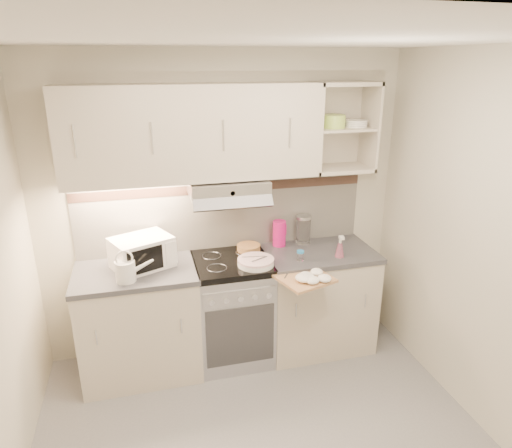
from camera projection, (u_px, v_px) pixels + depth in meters
name	position (u px, v px, depth m)	size (l,w,h in m)	color
room_shell	(254.00, 198.00, 2.73)	(3.04, 2.84, 2.52)	beige
base_cabinet_left	(140.00, 324.00, 3.62)	(0.90, 0.60, 0.86)	beige
worktop_left	(135.00, 273.00, 3.47)	(0.92, 0.62, 0.04)	#47474C
base_cabinet_right	(317.00, 300.00, 3.98)	(0.90, 0.60, 0.86)	beige
worktop_right	(319.00, 253.00, 3.83)	(0.92, 0.62, 0.04)	#47474C
electric_range	(233.00, 309.00, 3.79)	(0.60, 0.60, 0.90)	#B7B7BC
microwave	(142.00, 252.00, 3.48)	(0.52, 0.46, 0.24)	white
watering_can	(127.00, 270.00, 3.27)	(0.28, 0.14, 0.24)	white
plate_stack	(256.00, 262.00, 3.55)	(0.29, 0.29, 0.06)	white
bread_loaf	(249.00, 248.00, 3.82)	(0.20, 0.20, 0.05)	#A96C42
pink_pitcher	(279.00, 233.00, 3.90)	(0.12, 0.11, 0.22)	#DD1277
glass_jar	(303.00, 230.00, 3.94)	(0.13, 0.13, 0.25)	white
spice_jar	(300.00, 255.00, 3.62)	(0.06, 0.06, 0.08)	white
spray_bottle	(340.00, 248.00, 3.68)	(0.07, 0.07, 0.20)	pink
cutting_board	(305.00, 278.00, 3.40)	(0.37, 0.34, 0.02)	tan
dish_towel	(313.00, 275.00, 3.35)	(0.25, 0.21, 0.07)	silver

